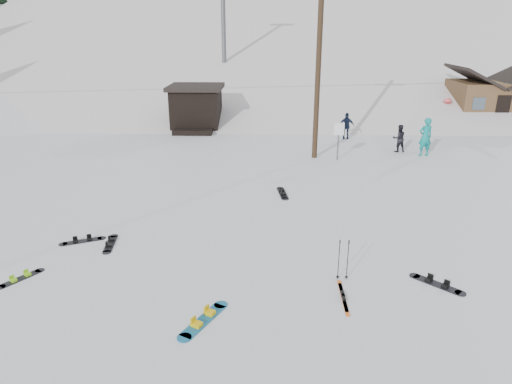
{
  "coord_description": "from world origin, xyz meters",
  "views": [
    {
      "loc": [
        -0.31,
        -8.39,
        6.21
      ],
      "look_at": [
        -0.69,
        4.87,
        1.4
      ],
      "focal_mm": 32.0,
      "sensor_mm": 36.0,
      "label": 1
    }
  ],
  "objects_px": {
    "utility_pole": "(319,62)",
    "hero_skis": "(343,297)",
    "hero_snowboard": "(203,320)",
    "cabin": "(490,99)"
  },
  "relations": [
    {
      "from": "utility_pole",
      "to": "hero_skis",
      "type": "distance_m",
      "value": 13.6
    },
    {
      "from": "hero_snowboard",
      "to": "hero_skis",
      "type": "xyz_separation_m",
      "value": [
        3.28,
        1.04,
        -0.01
      ]
    },
    {
      "from": "cabin",
      "to": "hero_snowboard",
      "type": "height_order",
      "value": "cabin"
    },
    {
      "from": "cabin",
      "to": "hero_skis",
      "type": "distance_m",
      "value": 26.48
    },
    {
      "from": "cabin",
      "to": "hero_snowboard",
      "type": "xyz_separation_m",
      "value": [
        -16.74,
        -23.8,
        -1.45
      ]
    },
    {
      "from": "utility_pole",
      "to": "cabin",
      "type": "xyz_separation_m",
      "value": [
        13.0,
        10.0,
        -3.2
      ]
    },
    {
      "from": "cabin",
      "to": "hero_snowboard",
      "type": "relative_size",
      "value": 3.48
    },
    {
      "from": "cabin",
      "to": "hero_snowboard",
      "type": "distance_m",
      "value": 29.13
    },
    {
      "from": "cabin",
      "to": "hero_skis",
      "type": "xyz_separation_m",
      "value": [
        -13.46,
        -22.76,
        -1.46
      ]
    },
    {
      "from": "utility_pole",
      "to": "hero_snowboard",
      "type": "xyz_separation_m",
      "value": [
        -3.74,
        -13.8,
        -4.65
      ]
    }
  ]
}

